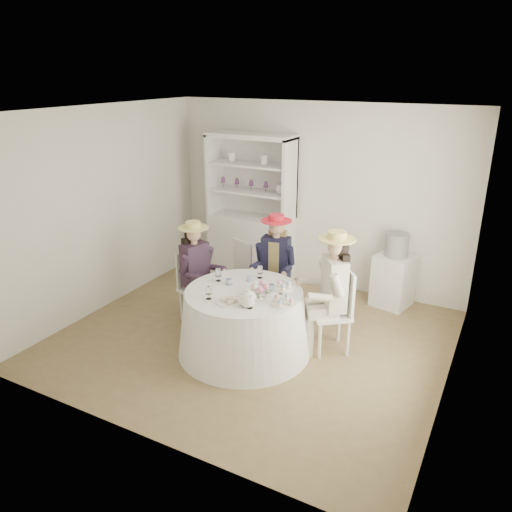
% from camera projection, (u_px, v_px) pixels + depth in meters
% --- Properties ---
extents(ground, '(4.50, 4.50, 0.00)m').
position_uv_depth(ground, '(252.00, 338.00, 6.14)').
color(ground, brown).
rests_on(ground, ground).
extents(ceiling, '(4.50, 4.50, 0.00)m').
position_uv_depth(ceiling, '(252.00, 111.00, 5.19)').
color(ceiling, white).
rests_on(ceiling, wall_back).
extents(wall_back, '(4.50, 0.00, 4.50)m').
position_uv_depth(wall_back, '(317.00, 197.00, 7.32)').
color(wall_back, silver).
rests_on(wall_back, ground).
extents(wall_front, '(4.50, 0.00, 4.50)m').
position_uv_depth(wall_front, '(134.00, 302.00, 4.02)').
color(wall_front, silver).
rests_on(wall_front, ground).
extents(wall_left, '(0.00, 4.50, 4.50)m').
position_uv_depth(wall_left, '(104.00, 210.00, 6.66)').
color(wall_left, silver).
rests_on(wall_left, ground).
extents(wall_right, '(0.00, 4.50, 4.50)m').
position_uv_depth(wall_right, '(462.00, 269.00, 4.68)').
color(wall_right, silver).
rests_on(wall_right, ground).
extents(tea_table, '(1.54, 1.54, 0.77)m').
position_uv_depth(tea_table, '(244.00, 322.00, 5.74)').
color(tea_table, white).
rests_on(tea_table, ground).
extents(hutch, '(1.39, 0.68, 2.24)m').
position_uv_depth(hutch, '(252.00, 228.00, 7.75)').
color(hutch, silver).
rests_on(hutch, ground).
extents(side_table, '(0.56, 0.56, 0.73)m').
position_uv_depth(side_table, '(393.00, 280.00, 6.90)').
color(side_table, silver).
rests_on(side_table, ground).
extents(hatbox, '(0.40, 0.40, 0.32)m').
position_uv_depth(hatbox, '(397.00, 245.00, 6.72)').
color(hatbox, black).
rests_on(hatbox, side_table).
extents(guest_left, '(0.55, 0.51, 1.35)m').
position_uv_depth(guest_left, '(196.00, 266.00, 6.33)').
color(guest_left, silver).
rests_on(guest_left, ground).
extents(guest_mid, '(0.52, 0.54, 1.39)m').
position_uv_depth(guest_mid, '(275.00, 260.00, 6.45)').
color(guest_mid, silver).
rests_on(guest_mid, ground).
extents(guest_right, '(0.63, 0.60, 1.46)m').
position_uv_depth(guest_right, '(332.00, 286.00, 5.61)').
color(guest_right, silver).
rests_on(guest_right, ground).
extents(spare_chair, '(0.51, 0.51, 0.95)m').
position_uv_depth(spare_chair, '(248.00, 269.00, 6.90)').
color(spare_chair, silver).
rests_on(spare_chair, ground).
extents(teacup_a, '(0.10, 0.10, 0.06)m').
position_uv_depth(teacup_a, '(229.00, 282.00, 5.76)').
color(teacup_a, white).
rests_on(teacup_a, tea_table).
extents(teacup_b, '(0.08, 0.08, 0.06)m').
position_uv_depth(teacup_b, '(250.00, 279.00, 5.86)').
color(teacup_b, white).
rests_on(teacup_b, tea_table).
extents(teacup_c, '(0.11, 0.11, 0.07)m').
position_uv_depth(teacup_c, '(271.00, 288.00, 5.60)').
color(teacup_c, white).
rests_on(teacup_c, tea_table).
extents(flower_bowl, '(0.27, 0.27, 0.05)m').
position_uv_depth(flower_bowl, '(260.00, 294.00, 5.47)').
color(flower_bowl, white).
rests_on(flower_bowl, tea_table).
extents(flower_arrangement, '(0.18, 0.19, 0.07)m').
position_uv_depth(flower_arrangement, '(259.00, 287.00, 5.48)').
color(flower_arrangement, pink).
rests_on(flower_arrangement, tea_table).
extents(table_teapot, '(0.26, 0.19, 0.20)m').
position_uv_depth(table_teapot, '(248.00, 299.00, 5.22)').
color(table_teapot, white).
rests_on(table_teapot, tea_table).
extents(sandwich_plate, '(0.28, 0.28, 0.06)m').
position_uv_depth(sandwich_plate, '(229.00, 301.00, 5.32)').
color(sandwich_plate, white).
rests_on(sandwich_plate, tea_table).
extents(cupcake_stand, '(0.27, 0.27, 0.25)m').
position_uv_depth(cupcake_stand, '(283.00, 296.00, 5.26)').
color(cupcake_stand, white).
rests_on(cupcake_stand, tea_table).
extents(stemware_set, '(0.89, 0.86, 0.15)m').
position_uv_depth(stemware_set, '(244.00, 285.00, 5.58)').
color(stemware_set, white).
rests_on(stemware_set, tea_table).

